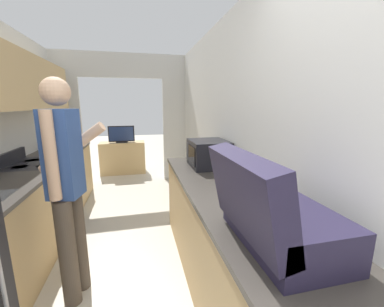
# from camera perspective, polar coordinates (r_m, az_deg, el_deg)

# --- Properties ---
(wall_right) EXTENTS (0.06, 6.73, 2.50)m
(wall_right) POSITION_cam_1_polar(r_m,az_deg,el_deg) (2.27, 13.19, 3.69)
(wall_right) COLOR silver
(wall_right) RESTS_ON ground_plane
(wall_far_with_doorway) EXTENTS (2.83, 0.06, 2.50)m
(wall_far_with_doorway) POSITION_cam_1_polar(r_m,az_deg,el_deg) (4.81, -16.34, 9.80)
(wall_far_with_doorway) COLOR silver
(wall_far_with_doorway) RESTS_ON ground_plane
(counter_left) EXTENTS (0.62, 3.13, 0.89)m
(counter_left) POSITION_cam_1_polar(r_m,az_deg,el_deg) (3.40, -32.72, -9.24)
(counter_left) COLOR tan
(counter_left) RESTS_ON ground_plane
(counter_right) EXTENTS (0.62, 2.42, 0.89)m
(counter_right) POSITION_cam_1_polar(r_m,az_deg,el_deg) (2.14, 7.51, -19.59)
(counter_right) COLOR tan
(counter_right) RESTS_ON ground_plane
(range_oven) EXTENTS (0.66, 0.74, 1.03)m
(range_oven) POSITION_cam_1_polar(r_m,az_deg,el_deg) (3.42, -32.47, -9.03)
(range_oven) COLOR black
(range_oven) RESTS_ON ground_plane
(person) EXTENTS (0.56, 0.43, 1.75)m
(person) POSITION_cam_1_polar(r_m,az_deg,el_deg) (2.04, -28.18, -7.12)
(person) COLOR #4C4238
(person) RESTS_ON ground_plane
(suitcase) EXTENTS (0.48, 0.63, 0.46)m
(suitcase) POSITION_cam_1_polar(r_m,az_deg,el_deg) (1.22, 18.37, -13.73)
(suitcase) COLOR #231E38
(suitcase) RESTS_ON counter_right
(microwave) EXTENTS (0.40, 0.47, 0.29)m
(microwave) POSITION_cam_1_polar(r_m,az_deg,el_deg) (2.59, 3.96, 0.03)
(microwave) COLOR black
(microwave) RESTS_ON counter_right
(tv_cabinet) EXTENTS (0.99, 0.42, 0.72)m
(tv_cabinet) POSITION_cam_1_polar(r_m,az_deg,el_deg) (5.64, -16.38, -0.96)
(tv_cabinet) COLOR tan
(tv_cabinet) RESTS_ON ground_plane
(television) EXTENTS (0.56, 0.16, 0.37)m
(television) POSITION_cam_1_polar(r_m,az_deg,el_deg) (5.51, -16.73, 4.46)
(television) COLOR black
(television) RESTS_ON tv_cabinet
(knife) EXTENTS (0.16, 0.32, 0.02)m
(knife) POSITION_cam_1_polar(r_m,az_deg,el_deg) (3.87, -29.80, 0.34)
(knife) COLOR #B7B7BC
(knife) RESTS_ON counter_left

